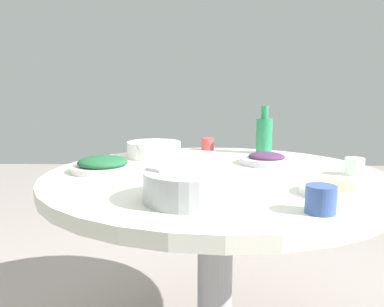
{
  "coord_description": "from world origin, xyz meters",
  "views": [
    {
      "loc": [
        0.05,
        1.41,
        1.06
      ],
      "look_at": [
        0.09,
        0.01,
        0.82
      ],
      "focal_mm": 36.43,
      "sensor_mm": 36.0,
      "label": 1
    }
  ],
  "objects_px": {
    "round_dining_table": "(216,201)",
    "dish_eggplant": "(266,159)",
    "dish_noodles": "(333,189)",
    "tea_cup_near": "(321,199)",
    "tea_cup_side": "(354,166)",
    "dish_greens": "(103,165)",
    "soup_bowl": "(154,150)",
    "green_bottle": "(264,134)",
    "tea_cup_far": "(208,144)",
    "rice_bowl": "(190,185)"
  },
  "relations": [
    {
      "from": "green_bottle",
      "to": "tea_cup_near",
      "type": "distance_m",
      "value": 0.93
    },
    {
      "from": "dish_eggplant",
      "to": "green_bottle",
      "type": "bearing_deg",
      "value": -96.43
    },
    {
      "from": "rice_bowl",
      "to": "tea_cup_far",
      "type": "height_order",
      "value": "rice_bowl"
    },
    {
      "from": "round_dining_table",
      "to": "dish_eggplant",
      "type": "height_order",
      "value": "dish_eggplant"
    },
    {
      "from": "tea_cup_far",
      "to": "rice_bowl",
      "type": "bearing_deg",
      "value": 86.36
    },
    {
      "from": "soup_bowl",
      "to": "dish_eggplant",
      "type": "xyz_separation_m",
      "value": [
        -0.49,
        0.15,
        -0.01
      ]
    },
    {
      "from": "dish_eggplant",
      "to": "tea_cup_near",
      "type": "height_order",
      "value": "tea_cup_near"
    },
    {
      "from": "rice_bowl",
      "to": "tea_cup_near",
      "type": "distance_m",
      "value": 0.34
    },
    {
      "from": "rice_bowl",
      "to": "soup_bowl",
      "type": "height_order",
      "value": "rice_bowl"
    },
    {
      "from": "dish_greens",
      "to": "tea_cup_side",
      "type": "xyz_separation_m",
      "value": [
        -0.93,
        0.04,
        0.01
      ]
    },
    {
      "from": "tea_cup_near",
      "to": "tea_cup_side",
      "type": "xyz_separation_m",
      "value": [
        -0.25,
        -0.45,
        -0.0
      ]
    },
    {
      "from": "green_bottle",
      "to": "tea_cup_side",
      "type": "xyz_separation_m",
      "value": [
        -0.25,
        0.48,
        -0.06
      ]
    },
    {
      "from": "soup_bowl",
      "to": "tea_cup_near",
      "type": "xyz_separation_m",
      "value": [
        -0.52,
        0.8,
        0.0
      ]
    },
    {
      "from": "soup_bowl",
      "to": "tea_cup_side",
      "type": "xyz_separation_m",
      "value": [
        -0.77,
        0.36,
        -0.0
      ]
    },
    {
      "from": "rice_bowl",
      "to": "soup_bowl",
      "type": "xyz_separation_m",
      "value": [
        0.19,
        -0.7,
        -0.01
      ]
    },
    {
      "from": "tea_cup_near",
      "to": "tea_cup_far",
      "type": "xyz_separation_m",
      "value": [
        0.27,
        -1.02,
        -0.0
      ]
    },
    {
      "from": "rice_bowl",
      "to": "tea_cup_far",
      "type": "bearing_deg",
      "value": -93.64
    },
    {
      "from": "tea_cup_side",
      "to": "dish_greens",
      "type": "bearing_deg",
      "value": -2.33
    },
    {
      "from": "rice_bowl",
      "to": "dish_greens",
      "type": "relative_size",
      "value": 1.09
    },
    {
      "from": "dish_eggplant",
      "to": "tea_cup_near",
      "type": "relative_size",
      "value": 2.93
    },
    {
      "from": "dish_eggplant",
      "to": "soup_bowl",
      "type": "bearing_deg",
      "value": -16.9
    },
    {
      "from": "soup_bowl",
      "to": "tea_cup_far",
      "type": "distance_m",
      "value": 0.33
    },
    {
      "from": "dish_eggplant",
      "to": "tea_cup_near",
      "type": "distance_m",
      "value": 0.66
    },
    {
      "from": "round_dining_table",
      "to": "rice_bowl",
      "type": "distance_m",
      "value": 0.41
    },
    {
      "from": "round_dining_table",
      "to": "green_bottle",
      "type": "xyz_separation_m",
      "value": [
        -0.25,
        -0.46,
        0.2
      ]
    },
    {
      "from": "dish_greens",
      "to": "rice_bowl",
      "type": "bearing_deg",
      "value": 131.84
    },
    {
      "from": "round_dining_table",
      "to": "dish_eggplant",
      "type": "relative_size",
      "value": 5.58
    },
    {
      "from": "dish_greens",
      "to": "soup_bowl",
      "type": "bearing_deg",
      "value": -115.88
    },
    {
      "from": "dish_eggplant",
      "to": "green_bottle",
      "type": "height_order",
      "value": "green_bottle"
    },
    {
      "from": "soup_bowl",
      "to": "tea_cup_far",
      "type": "height_order",
      "value": "soup_bowl"
    },
    {
      "from": "tea_cup_near",
      "to": "tea_cup_far",
      "type": "relative_size",
      "value": 1.22
    },
    {
      "from": "tea_cup_side",
      "to": "soup_bowl",
      "type": "bearing_deg",
      "value": -24.75
    },
    {
      "from": "rice_bowl",
      "to": "tea_cup_side",
      "type": "distance_m",
      "value": 0.68
    },
    {
      "from": "rice_bowl",
      "to": "green_bottle",
      "type": "height_order",
      "value": "green_bottle"
    },
    {
      "from": "round_dining_table",
      "to": "green_bottle",
      "type": "relative_size",
      "value": 5.54
    },
    {
      "from": "rice_bowl",
      "to": "tea_cup_near",
      "type": "relative_size",
      "value": 3.43
    },
    {
      "from": "green_bottle",
      "to": "tea_cup_side",
      "type": "height_order",
      "value": "green_bottle"
    },
    {
      "from": "dish_eggplant",
      "to": "rice_bowl",
      "type": "bearing_deg",
      "value": 61.66
    },
    {
      "from": "dish_noodles",
      "to": "tea_cup_side",
      "type": "bearing_deg",
      "value": -121.6
    },
    {
      "from": "green_bottle",
      "to": "tea_cup_far",
      "type": "relative_size",
      "value": 3.59
    },
    {
      "from": "dish_noodles",
      "to": "green_bottle",
      "type": "height_order",
      "value": "green_bottle"
    },
    {
      "from": "dish_noodles",
      "to": "tea_cup_near",
      "type": "height_order",
      "value": "tea_cup_near"
    },
    {
      "from": "rice_bowl",
      "to": "tea_cup_near",
      "type": "height_order",
      "value": "rice_bowl"
    },
    {
      "from": "dish_noodles",
      "to": "round_dining_table",
      "type": "bearing_deg",
      "value": -40.33
    },
    {
      "from": "round_dining_table",
      "to": "green_bottle",
      "type": "height_order",
      "value": "green_bottle"
    },
    {
      "from": "dish_noodles",
      "to": "dish_eggplant",
      "type": "xyz_separation_m",
      "value": [
        0.12,
        -0.47,
        0.0
      ]
    },
    {
      "from": "dish_eggplant",
      "to": "tea_cup_side",
      "type": "relative_size",
      "value": 3.3
    },
    {
      "from": "dish_greens",
      "to": "green_bottle",
      "type": "relative_size",
      "value": 1.06
    },
    {
      "from": "round_dining_table",
      "to": "tea_cup_near",
      "type": "height_order",
      "value": "tea_cup_near"
    },
    {
      "from": "dish_noodles",
      "to": "tea_cup_near",
      "type": "distance_m",
      "value": 0.21
    }
  ]
}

